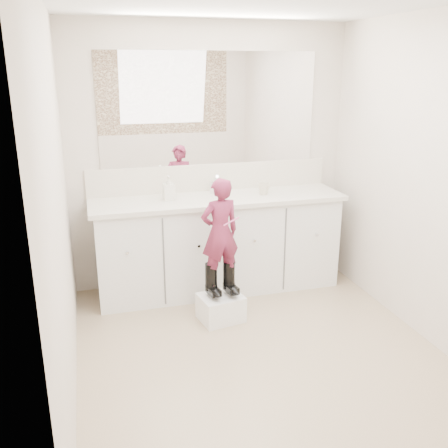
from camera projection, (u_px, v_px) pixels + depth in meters
name	position (u px, v px, depth m)	size (l,w,h in m)	color
floor	(262.00, 356.00, 3.62)	(3.00, 3.00, 0.00)	#977F63
wall_back	(210.00, 157.00, 4.64)	(2.60, 2.60, 0.00)	beige
wall_front	(405.00, 291.00, 1.88)	(2.60, 2.60, 0.00)	beige
wall_left	(58.00, 211.00, 2.92)	(3.00, 3.00, 0.00)	beige
wall_right	(436.00, 184.00, 3.59)	(3.00, 3.00, 0.00)	beige
vanity_cabinet	(218.00, 245.00, 4.62)	(2.20, 0.55, 0.85)	silver
countertop	(218.00, 199.00, 4.47)	(2.28, 0.58, 0.04)	beige
backsplash	(211.00, 177.00, 4.68)	(2.28, 0.03, 0.25)	beige
mirror	(210.00, 109.00, 4.49)	(2.00, 0.02, 1.00)	white
dot_panel	(417.00, 174.00, 1.76)	(2.00, 0.01, 1.20)	#472819
faucet	(214.00, 188.00, 4.60)	(0.08, 0.08, 0.10)	silver
cup	(264.00, 189.00, 4.54)	(0.11, 0.11, 0.10)	beige
soap_bottle	(169.00, 188.00, 4.35)	(0.10, 0.10, 0.21)	silver
step_stool	(221.00, 308.00, 4.11)	(0.34, 0.28, 0.22)	white
boot_left	(211.00, 280.00, 4.04)	(0.10, 0.19, 0.28)	black
boot_right	(229.00, 278.00, 4.08)	(0.10, 0.19, 0.28)	black
toddler	(220.00, 232.00, 3.94)	(0.32, 0.21, 0.88)	#B33761
toothbrush	(231.00, 221.00, 3.85)	(0.01, 0.01, 0.14)	#DE568E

